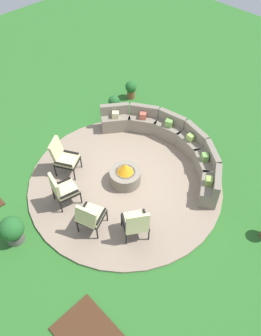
% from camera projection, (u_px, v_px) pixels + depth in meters
% --- Properties ---
extents(ground_plane, '(24.00, 24.00, 0.00)m').
position_uv_depth(ground_plane, '(125.00, 183.00, 9.39)').
color(ground_plane, '#2D6B28').
extents(patio_circle, '(5.31, 5.31, 0.06)m').
position_uv_depth(patio_circle, '(125.00, 182.00, 9.37)').
color(patio_circle, gray).
rests_on(patio_circle, ground_plane).
extents(fire_pit, '(0.85, 0.85, 0.68)m').
position_uv_depth(fire_pit, '(125.00, 175.00, 9.15)').
color(fire_pit, gray).
rests_on(fire_pit, patio_circle).
extents(curved_stone_bench, '(4.56, 1.78, 0.82)m').
position_uv_depth(curved_stone_bench, '(171.00, 142.00, 9.93)').
color(curved_stone_bench, gray).
rests_on(curved_stone_bench, patio_circle).
extents(lounge_chair_front_left, '(0.80, 0.79, 1.12)m').
position_uv_depth(lounge_chair_front_left, '(63.00, 157.00, 9.20)').
color(lounge_chair_front_left, black).
rests_on(lounge_chair_front_left, patio_circle).
extents(lounge_chair_front_right, '(0.65, 0.70, 1.07)m').
position_uv_depth(lounge_chair_front_right, '(62.00, 189.00, 8.46)').
color(lounge_chair_front_right, black).
rests_on(lounge_chair_front_right, patio_circle).
extents(lounge_chair_back_left, '(0.76, 0.78, 1.03)m').
position_uv_depth(lounge_chair_back_left, '(90.00, 216.00, 7.93)').
color(lounge_chair_back_left, black).
rests_on(lounge_chair_back_left, patio_circle).
extents(lounge_chair_back_right, '(0.79, 0.80, 1.02)m').
position_uv_depth(lounge_chair_back_right, '(136.00, 223.00, 7.81)').
color(lounge_chair_back_right, black).
rests_on(lounge_chair_back_right, patio_circle).
extents(potted_plant_1, '(0.59, 0.59, 0.78)m').
position_uv_depth(potted_plant_1, '(12.00, 230.00, 7.88)').
color(potted_plant_1, '#605B56').
rests_on(potted_plant_1, ground_plane).
extents(potted_plant_2, '(0.38, 0.38, 0.63)m').
position_uv_depth(potted_plant_2, '(114.00, 104.00, 11.24)').
color(potted_plant_2, '#A89E8E').
rests_on(potted_plant_2, ground_plane).
extents(potted_plant_3, '(0.39, 0.39, 0.64)m').
position_uv_depth(potted_plant_3, '(131.00, 89.00, 11.78)').
color(potted_plant_3, brown).
rests_on(potted_plant_3, ground_plane).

